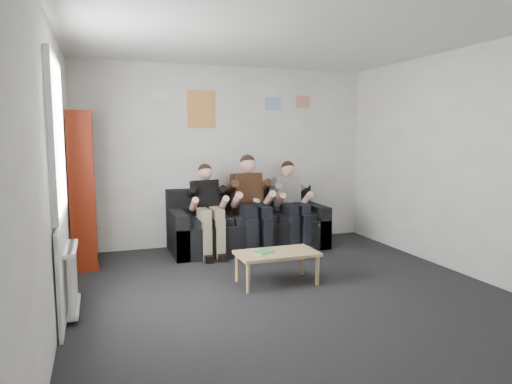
# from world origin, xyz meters

# --- Properties ---
(room_shell) EXTENTS (5.00, 5.00, 5.00)m
(room_shell) POSITION_xyz_m (0.00, 0.00, 1.35)
(room_shell) COLOR black
(room_shell) RESTS_ON ground
(sofa) EXTENTS (2.27, 0.93, 0.88)m
(sofa) POSITION_xyz_m (0.17, 2.07, 0.32)
(sofa) COLOR black
(sofa) RESTS_ON ground
(bookshelf) EXTENTS (0.29, 0.88, 1.97)m
(bookshelf) POSITION_xyz_m (-2.08, 1.99, 0.98)
(bookshelf) COLOR maroon
(bookshelf) RESTS_ON ground
(coffee_table) EXTENTS (0.91, 0.50, 0.36)m
(coffee_table) POSITION_xyz_m (-0.01, 0.41, 0.32)
(coffee_table) COLOR tan
(coffee_table) RESTS_ON ground
(game_cases) EXTENTS (0.21, 0.17, 0.03)m
(game_cases) POSITION_xyz_m (-0.18, 0.38, 0.38)
(game_cases) COLOR silver
(game_cases) RESTS_ON coffee_table
(person_left) EXTENTS (0.37, 0.79, 1.27)m
(person_left) POSITION_xyz_m (-0.46, 1.87, 0.65)
(person_left) COLOR black
(person_left) RESTS_ON sofa
(person_middle) EXTENTS (0.43, 0.91, 1.39)m
(person_middle) POSITION_xyz_m (0.17, 1.86, 0.69)
(person_middle) COLOR #51301B
(person_middle) RESTS_ON sofa
(person_right) EXTENTS (0.38, 0.80, 1.29)m
(person_right) POSITION_xyz_m (0.81, 1.87, 0.65)
(person_right) COLOR white
(person_right) RESTS_ON sofa
(radiator) EXTENTS (0.10, 0.64, 0.60)m
(radiator) POSITION_xyz_m (-2.15, 0.20, 0.35)
(radiator) COLOR white
(radiator) RESTS_ON ground
(window) EXTENTS (0.05, 1.30, 2.36)m
(window) POSITION_xyz_m (-2.22, 0.20, 1.03)
(window) COLOR white
(window) RESTS_ON room_shell
(poster_large) EXTENTS (0.42, 0.01, 0.55)m
(poster_large) POSITION_xyz_m (-0.40, 2.49, 2.05)
(poster_large) COLOR #E9DC52
(poster_large) RESTS_ON room_shell
(poster_blue) EXTENTS (0.25, 0.01, 0.20)m
(poster_blue) POSITION_xyz_m (0.75, 2.49, 2.15)
(poster_blue) COLOR blue
(poster_blue) RESTS_ON room_shell
(poster_pink) EXTENTS (0.22, 0.01, 0.18)m
(poster_pink) POSITION_xyz_m (1.25, 2.49, 2.20)
(poster_pink) COLOR #C63E87
(poster_pink) RESTS_ON room_shell
(poster_sign) EXTENTS (0.20, 0.01, 0.14)m
(poster_sign) POSITION_xyz_m (-1.00, 2.49, 2.25)
(poster_sign) COLOR white
(poster_sign) RESTS_ON room_shell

